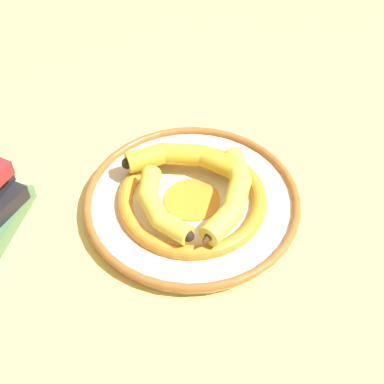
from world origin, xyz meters
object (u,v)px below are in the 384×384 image
Objects in this scene: banana_b at (158,205)px; banana_c at (232,197)px; banana_a at (185,158)px; decorative_bowl at (192,200)px.

banana_b is 0.77× the size of banana_c.
banana_b is at bearing 72.46° from banana_a.
banana_c is (0.07, 0.02, 0.04)m from decorative_bowl.
decorative_bowl is at bearing 105.18° from banana_a.
decorative_bowl is at bearing 83.38° from banana_c.
banana_b is at bearing 111.55° from banana_c.
decorative_bowl is 2.32× the size of banana_b.
decorative_bowl is 0.07m from banana_a.
decorative_bowl is 1.80× the size of banana_c.
banana_a is (-0.05, 0.05, 0.04)m from decorative_bowl.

